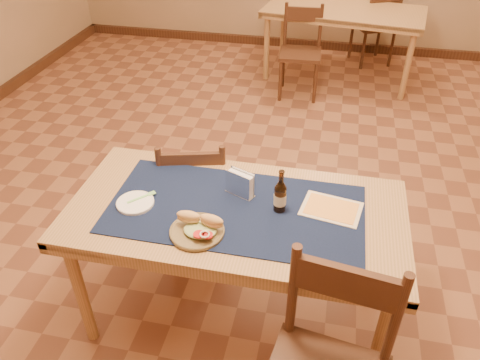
% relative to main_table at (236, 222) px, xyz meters
% --- Properties ---
extents(room, '(6.04, 7.04, 2.84)m').
position_rel_main_table_xyz_m(room, '(0.00, 0.80, 0.73)').
color(room, '#976041').
rests_on(room, ground).
extents(main_table, '(1.60, 0.80, 0.75)m').
position_rel_main_table_xyz_m(main_table, '(0.00, 0.00, 0.00)').
color(main_table, '#AF8152').
rests_on(main_table, ground).
extents(placemat, '(1.20, 0.60, 0.01)m').
position_rel_main_table_xyz_m(placemat, '(0.00, 0.00, 0.09)').
color(placemat, '#111B3E').
rests_on(placemat, main_table).
extents(baseboard, '(6.00, 7.00, 0.10)m').
position_rel_main_table_xyz_m(baseboard, '(0.00, 0.80, -0.62)').
color(baseboard, '#422717').
rests_on(baseboard, ground).
extents(back_table, '(1.73, 1.04, 0.75)m').
position_rel_main_table_xyz_m(back_table, '(0.41, 3.43, 0.00)').
color(back_table, '#AF8152').
rests_on(back_table, ground).
extents(chair_main_far, '(0.49, 0.49, 0.86)m').
position_rel_main_table_xyz_m(chair_main_far, '(-0.35, 0.45, -0.22)').
color(chair_main_far, '#422717').
rests_on(chair_main_far, ground).
extents(chair_back_near, '(0.43, 0.43, 0.88)m').
position_rel_main_table_xyz_m(chair_back_near, '(0.03, 2.92, -0.21)').
color(chair_back_near, '#422717').
rests_on(chair_back_near, ground).
extents(chair_back_far, '(0.54, 0.54, 0.89)m').
position_rel_main_table_xyz_m(chair_back_far, '(0.78, 3.90, -0.21)').
color(chair_back_far, '#422717').
rests_on(chair_back_far, ground).
extents(sandwich_plate, '(0.25, 0.25, 0.09)m').
position_rel_main_table_xyz_m(sandwich_plate, '(-0.12, -0.20, 0.11)').
color(sandwich_plate, brown).
rests_on(sandwich_plate, placemat).
extents(side_plate, '(0.18, 0.18, 0.02)m').
position_rel_main_table_xyz_m(side_plate, '(-0.48, -0.07, 0.10)').
color(side_plate, white).
rests_on(side_plate, placemat).
extents(fork, '(0.11, 0.12, 0.00)m').
position_rel_main_table_xyz_m(fork, '(-0.45, -0.02, 0.10)').
color(fork, '#89E07B').
rests_on(fork, side_plate).
extents(beer_bottle, '(0.06, 0.06, 0.22)m').
position_rel_main_table_xyz_m(beer_bottle, '(0.20, 0.03, 0.17)').
color(beer_bottle, '#47250C').
rests_on(beer_bottle, placemat).
extents(napkin_holder, '(0.16, 0.11, 0.13)m').
position_rel_main_table_xyz_m(napkin_holder, '(-0.00, 0.11, 0.15)').
color(napkin_holder, silver).
rests_on(napkin_holder, placemat).
extents(menu_card, '(0.30, 0.24, 0.01)m').
position_rel_main_table_xyz_m(menu_card, '(0.44, 0.09, 0.09)').
color(menu_card, beige).
rests_on(menu_card, placemat).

